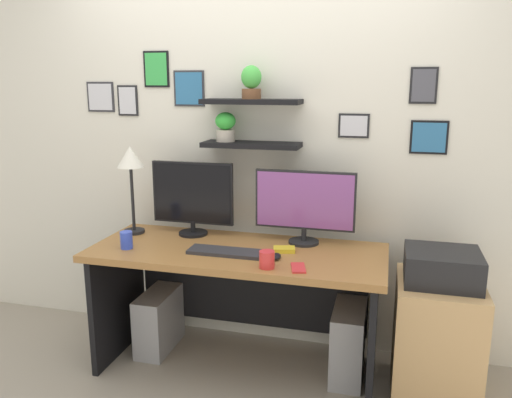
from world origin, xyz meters
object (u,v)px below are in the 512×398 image
object	(u,v)px
coffee_mug	(267,259)
computer_tower_right	(348,342)
monitor_left	(193,197)
monitor_right	(305,204)
desk_lamp	(131,165)
pen_cup	(126,240)
drawer_cabinet	(436,339)
computer_mouse	(276,256)
cell_phone	(298,268)
desk	(240,280)
printer	(442,267)
scissors_tray	(284,249)
computer_tower_left	(159,320)
keyboard	(227,252)

from	to	relation	value
coffee_mug	computer_tower_right	xyz separation A→B (m)	(0.41, 0.33, -0.58)
monitor_left	monitor_right	world-z (taller)	monitor_left
desk_lamp	pen_cup	size ratio (longest dim) A/B	5.51
pen_cup	drawer_cabinet	size ratio (longest dim) A/B	0.15
monitor_left	computer_mouse	distance (m)	0.72
cell_phone	pen_cup	size ratio (longest dim) A/B	1.40
computer_mouse	desk_lamp	distance (m)	1.09
desk	coffee_mug	xyz separation A→B (m)	(0.24, -0.30, 0.25)
cell_phone	desk_lamp	bearing A→B (deg)	147.68
printer	monitor_right	bearing A→B (deg)	165.43
printer	coffee_mug	bearing A→B (deg)	-163.21
coffee_mug	pen_cup	xyz separation A→B (m)	(-0.85, 0.10, 0.01)
monitor_right	pen_cup	distance (m)	1.05
desk_lamp	coffee_mug	xyz separation A→B (m)	(0.96, -0.39, -0.39)
scissors_tray	computer_tower_left	bearing A→B (deg)	175.42
computer_mouse	desk_lamp	size ratio (longest dim) A/B	0.16
cell_phone	printer	size ratio (longest dim) A/B	0.37
keyboard	drawer_cabinet	bearing A→B (deg)	5.33
cell_phone	coffee_mug	distance (m)	0.17
keyboard	desk_lamp	xyz separation A→B (m)	(-0.70, 0.23, 0.43)
pen_cup	computer_tower_right	bearing A→B (deg)	10.36
printer	pen_cup	bearing A→B (deg)	-174.52
coffee_mug	drawer_cabinet	world-z (taller)	coffee_mug
drawer_cabinet	printer	xyz separation A→B (m)	(0.00, 0.00, 0.41)
computer_tower_left	drawer_cabinet	bearing A→B (deg)	-2.65
printer	keyboard	bearing A→B (deg)	-174.67
desk	printer	world-z (taller)	printer
monitor_right	computer_mouse	world-z (taller)	monitor_right
monitor_right	keyboard	size ratio (longest dim) A/B	1.34
pen_cup	computer_tower_left	bearing A→B (deg)	76.10
computer_mouse	computer_tower_left	distance (m)	1.01
pen_cup	computer_tower_left	size ratio (longest dim) A/B	0.25
computer_mouse	keyboard	bearing A→B (deg)	176.26
drawer_cabinet	computer_tower_right	xyz separation A→B (m)	(-0.47, 0.06, -0.12)
computer_mouse	desk	bearing A→B (deg)	147.22
desk	computer_tower_left	xyz separation A→B (m)	(-0.56, 0.04, -0.35)
scissors_tray	computer_tower_right	xyz separation A→B (m)	(0.38, 0.05, -0.55)
computer_mouse	computer_tower_right	world-z (taller)	computer_mouse
keyboard	computer_tower_left	distance (m)	0.80
monitor_right	coffee_mug	bearing A→B (deg)	-103.95
pen_cup	drawer_cabinet	xyz separation A→B (m)	(1.73, 0.17, -0.47)
computer_mouse	computer_tower_right	bearing A→B (deg)	25.69
keyboard	computer_mouse	bearing A→B (deg)	-3.74
coffee_mug	computer_mouse	bearing A→B (deg)	83.99
monitor_right	computer_mouse	size ratio (longest dim) A/B	6.56
computer_mouse	drawer_cabinet	xyz separation A→B (m)	(0.86, 0.13, -0.44)
keyboard	monitor_left	bearing A→B (deg)	136.50
keyboard	monitor_right	bearing A→B (deg)	38.68
desk	cell_phone	world-z (taller)	cell_phone
pen_cup	computer_tower_left	world-z (taller)	pen_cup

